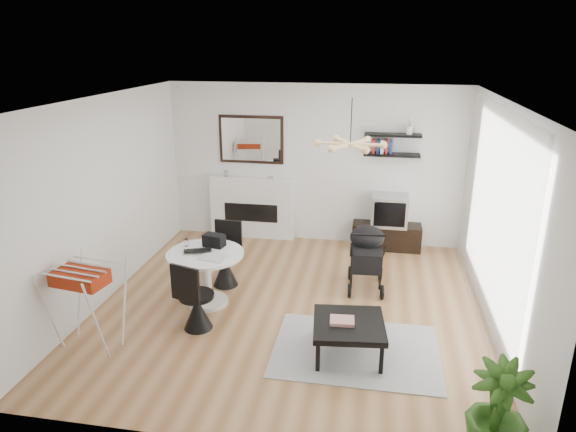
% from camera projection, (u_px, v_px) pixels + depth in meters
% --- Properties ---
extents(floor, '(5.00, 5.00, 0.00)m').
position_uv_depth(floor, '(290.00, 307.00, 6.82)').
color(floor, '#906037').
rests_on(floor, ground).
extents(ceiling, '(5.00, 5.00, 0.00)m').
position_uv_depth(ceiling, '(290.00, 100.00, 5.94)').
color(ceiling, white).
rests_on(ceiling, wall_back).
extents(wall_back, '(5.00, 0.00, 5.00)m').
position_uv_depth(wall_back, '(315.00, 165.00, 8.71)').
color(wall_back, white).
rests_on(wall_back, floor).
extents(wall_left, '(0.00, 5.00, 5.00)m').
position_uv_depth(wall_left, '(104.00, 200.00, 6.79)').
color(wall_left, white).
rests_on(wall_left, floor).
extents(wall_right, '(0.00, 5.00, 5.00)m').
position_uv_depth(wall_right, '(501.00, 222.00, 5.97)').
color(wall_right, white).
rests_on(wall_right, floor).
extents(sheer_curtain, '(0.04, 3.60, 2.60)m').
position_uv_depth(sheer_curtain, '(489.00, 216.00, 6.17)').
color(sheer_curtain, white).
rests_on(sheer_curtain, wall_right).
extents(fireplace, '(1.50, 0.17, 2.16)m').
position_uv_depth(fireplace, '(252.00, 200.00, 9.03)').
color(fireplace, white).
rests_on(fireplace, floor).
extents(shelf_lower, '(0.90, 0.25, 0.04)m').
position_uv_depth(shelf_lower, '(392.00, 155.00, 8.30)').
color(shelf_lower, black).
rests_on(shelf_lower, wall_back).
extents(shelf_upper, '(0.90, 0.25, 0.04)m').
position_uv_depth(shelf_upper, '(393.00, 135.00, 8.20)').
color(shelf_upper, black).
rests_on(shelf_upper, wall_back).
extents(pendant_lamp, '(0.90, 0.90, 0.10)m').
position_uv_depth(pendant_lamp, '(350.00, 144.00, 6.29)').
color(pendant_lamp, '#E1B176').
rests_on(pendant_lamp, ceiling).
extents(tv_console, '(1.14, 0.40, 0.43)m').
position_uv_depth(tv_console, '(386.00, 236.00, 8.68)').
color(tv_console, black).
rests_on(tv_console, floor).
extents(crt_tv, '(0.59, 0.52, 0.52)m').
position_uv_depth(crt_tv, '(389.00, 210.00, 8.52)').
color(crt_tv, '#B3B2B4').
rests_on(crt_tv, tv_console).
extents(dining_table, '(1.01, 1.01, 0.74)m').
position_uv_depth(dining_table, '(206.00, 270.00, 6.75)').
color(dining_table, white).
rests_on(dining_table, floor).
extents(laptop, '(0.41, 0.34, 0.03)m').
position_uv_depth(laptop, '(198.00, 253.00, 6.64)').
color(laptop, black).
rests_on(laptop, dining_table).
extents(black_bag, '(0.31, 0.22, 0.17)m').
position_uv_depth(black_bag, '(214.00, 240.00, 6.85)').
color(black_bag, black).
rests_on(black_bag, dining_table).
extents(newspaper, '(0.39, 0.34, 0.01)m').
position_uv_depth(newspaper, '(214.00, 257.00, 6.52)').
color(newspaper, silver).
rests_on(newspaper, dining_table).
extents(drinking_glass, '(0.06, 0.06, 0.10)m').
position_uv_depth(drinking_glass, '(186.00, 243.00, 6.87)').
color(drinking_glass, white).
rests_on(drinking_glass, dining_table).
extents(chair_far, '(0.44, 0.45, 0.92)m').
position_uv_depth(chair_far, '(225.00, 266.00, 7.36)').
color(chair_far, black).
rests_on(chair_far, floor).
extents(chair_near, '(0.46, 0.48, 0.90)m').
position_uv_depth(chair_near, '(196.00, 308.00, 6.21)').
color(chair_near, black).
rests_on(chair_near, floor).
extents(drying_rack, '(0.76, 0.72, 1.01)m').
position_uv_depth(drying_rack, '(87.00, 305.00, 5.77)').
color(drying_rack, white).
rests_on(drying_rack, floor).
extents(stroller, '(0.53, 0.83, 0.99)m').
position_uv_depth(stroller, '(366.00, 259.00, 7.24)').
color(stroller, black).
rests_on(stroller, floor).
extents(rug, '(1.87, 1.35, 0.01)m').
position_uv_depth(rug, '(356.00, 350.00, 5.85)').
color(rug, '#969696').
rests_on(rug, floor).
extents(coffee_table, '(0.86, 0.86, 0.40)m').
position_uv_depth(coffee_table, '(349.00, 326.00, 5.66)').
color(coffee_table, black).
rests_on(coffee_table, rug).
extents(magazines, '(0.28, 0.23, 0.04)m').
position_uv_depth(magazines, '(342.00, 321.00, 5.64)').
color(magazines, '#C33E30').
rests_on(magazines, coffee_table).
extents(potted_plant, '(0.57, 0.57, 0.90)m').
position_uv_depth(potted_plant, '(498.00, 412.00, 4.23)').
color(potted_plant, '#2D5919').
rests_on(potted_plant, floor).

